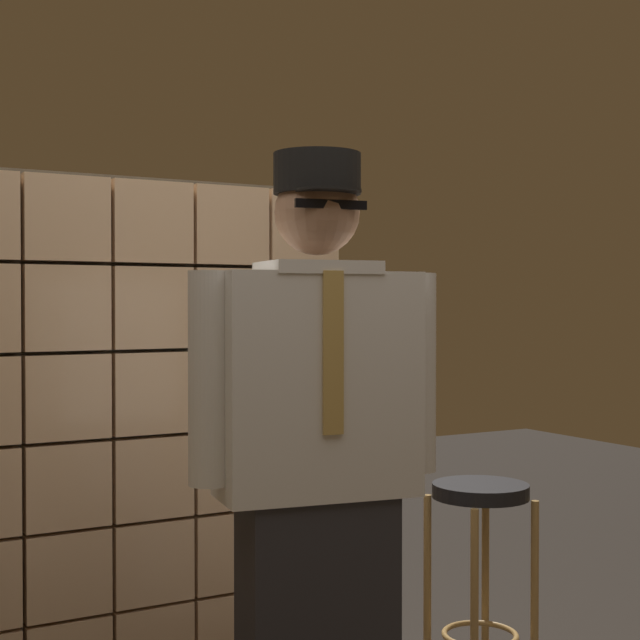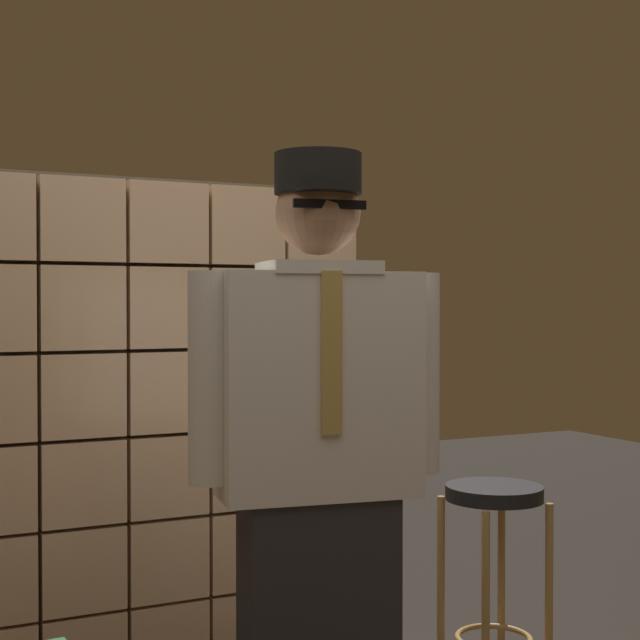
# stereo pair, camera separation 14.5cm
# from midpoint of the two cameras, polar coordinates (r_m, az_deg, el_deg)

# --- Properties ---
(glass_block_wall) EXTENTS (1.57, 0.10, 1.88)m
(glass_block_wall) POSITION_cam_midpoint_polar(r_m,az_deg,el_deg) (3.52, -8.13, -6.82)
(glass_block_wall) COLOR #E0B78C
(glass_block_wall) RESTS_ON ground
(standing_person) EXTENTS (0.73, 0.35, 1.81)m
(standing_person) POSITION_cam_midpoint_polar(r_m,az_deg,el_deg) (2.62, 1.48, -9.02)
(standing_person) COLOR #28282D
(standing_person) RESTS_ON ground
(bar_stool) EXTENTS (0.34, 0.34, 0.76)m
(bar_stool) POSITION_cam_midpoint_polar(r_m,az_deg,el_deg) (3.43, 11.74, -13.00)
(bar_stool) COLOR black
(bar_stool) RESTS_ON ground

